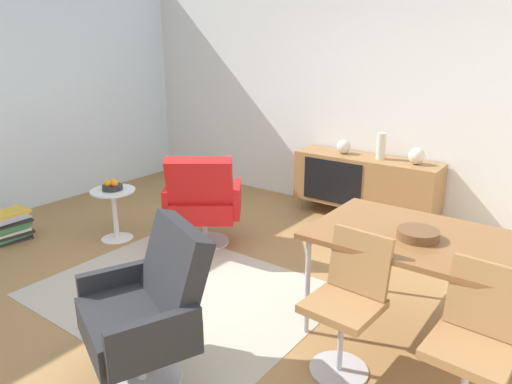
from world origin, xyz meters
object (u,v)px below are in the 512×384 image
Objects in this scene: vase_cobalt at (381,146)px; lounge_chair_red at (203,200)px; dining_chair_front_right at (474,341)px; magazine_stack at (8,226)px; sideboard at (365,182)px; dining_table at (440,246)px; dining_chair_front_left at (348,299)px; vase_ceramic_small at (344,147)px; side_table_round at (115,209)px; fruit_bowl at (112,186)px; vase_sculptural_dark at (417,156)px; armchair_black_shell at (148,307)px; wooden_bowl_on_table at (418,234)px.

lounge_chair_red is at bearing -124.51° from vase_cobalt.
dining_chair_front_right is 2.11× the size of magazine_stack.
sideboard reaches higher than magazine_stack.
dining_table is 0.70m from dining_chair_front_left.
vase_ceramic_small is 3.63m from magazine_stack.
vase_cobalt is at bearing 46.02° from side_table_round.
vase_ceramic_small is 0.30× the size of side_table_round.
dining_chair_front_left is (-0.35, -0.56, -0.23)m from dining_table.
dining_chair_front_right reaches higher than fruit_bowl.
vase_sculptural_dark is at bearing 100.17° from dining_chair_front_left.
armchair_black_shell is 2.33× the size of magazine_stack.
magazine_stack is at bearing -134.42° from sideboard.
sideboard is 2.31m from wooden_bowl_on_table.
magazine_stack is (-0.84, -0.67, -0.41)m from fruit_bowl.
magazine_stack is at bearing -169.11° from wooden_bowl_on_table.
dining_table is 2.31m from lounge_chair_red.
side_table_round is at bearing -139.12° from vase_sculptural_dark.
sideboard is at bearing 91.56° from armchair_black_shell.
vase_ceramic_small is 2.48m from dining_table.
dining_chair_front_right is 2.76m from lounge_chair_red.
magazine_stack is at bearing 169.04° from armchair_black_shell.
vase_sculptural_dark is 0.33× the size of side_table_round.
dining_table is 6.15× the size of wooden_bowl_on_table.
armchair_black_shell reaches higher than dining_table.
armchair_black_shell is at bearing -139.15° from dining_chair_front_left.
dining_chair_front_right is 1.00× the size of dining_chair_front_left.
lounge_chair_red is at bearing 156.60° from dining_chair_front_left.
dining_table is 1.69× the size of armchair_black_shell.
vase_cobalt is 1.79× the size of vase_ceramic_small.
vase_cobalt is 1.09× the size of wooden_bowl_on_table.
vase_ceramic_small is at bearing 130.33° from dining_table.
sideboard is at bearing 48.30° from side_table_round.
side_table_round is at bearing -126.82° from vase_ceramic_small.
armchair_black_shell reaches higher than side_table_round.
side_table_round is (-3.12, -0.13, -0.38)m from dining_table.
wooden_bowl_on_table is 0.27× the size of armchair_black_shell.
vase_ceramic_small is (-0.44, 0.00, -0.06)m from vase_cobalt.
dining_chair_front_left is at bearing -71.43° from vase_cobalt.
magazine_stack is at bearing -176.21° from dining_chair_front_left.
dining_chair_front_right is 0.90× the size of armchair_black_shell.
armchair_black_shell is (-1.59, -0.77, -0.00)m from dining_chair_front_right.
wooden_bowl_on_table reaches higher than side_table_round.
vase_cobalt is at bearing 55.49° from lounge_chair_red.
wooden_bowl_on_table is at bearing 1.21° from side_table_round.
dining_chair_front_right is (0.48, -0.50, -0.30)m from wooden_bowl_on_table.
dining_table reaches higher than sideboard.
armchair_black_shell is (0.09, -3.22, 0.03)m from sideboard.
wooden_bowl_on_table is at bearing -61.91° from vase_cobalt.
vase_ceramic_small is 0.17× the size of lounge_chair_red.
dining_chair_front_left is at bearing -62.80° from vase_ceramic_small.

